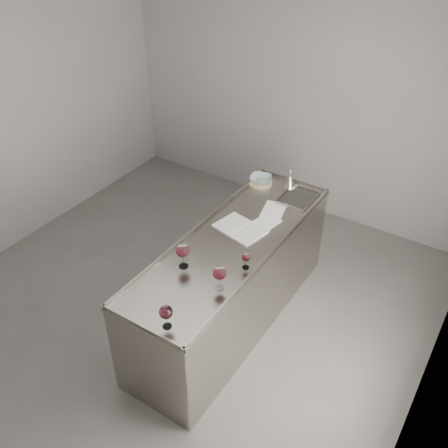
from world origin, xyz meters
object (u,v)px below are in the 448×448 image
Objects in this scene: counter at (232,282)px; ceramic_bowl at (261,179)px; wine_glass_middle at (166,313)px; wine_glass_left at (183,251)px; wine_funnel at (289,181)px; notebook at (240,228)px; wine_glass_right at (220,274)px; wine_glass_small at (246,258)px.

ceramic_bowl is at bearing 105.63° from counter.
counter is at bearing 97.16° from wine_glass_middle.
wine_funnel is (0.16, 1.57, -0.09)m from wine_glass_left.
notebook is 0.89m from wine_funnel.
wine_glass_left is 1.58m from wine_funnel.
counter is 1.14m from ceramic_bowl.
wine_glass_left is 1.15× the size of wine_glass_middle.
wine_glass_small is at bearing 81.95° from wine_glass_right.
wine_glass_right is 0.32m from wine_glass_small.
wine_glass_right is at bearing -8.19° from wine_glass_left.
wine_glass_right is (0.39, -0.06, -0.01)m from wine_glass_left.
ceramic_bowl is 0.29m from wine_funnel.
notebook is (-0.31, 0.43, -0.10)m from wine_glass_small.
wine_glass_middle is (0.14, -1.08, 0.60)m from counter.
ceramic_bowl is at bearing 108.23° from wine_glass_right.
wine_glass_middle is 0.86m from wine_glass_small.
counter is at bearing -74.37° from ceramic_bowl.
wine_funnel is (0.00, 1.08, 0.53)m from counter.
wine_glass_small reaches higher than notebook.
ceramic_bowl is at bearing -160.90° from wine_funnel.
wine_glass_middle is 2.11m from ceramic_bowl.
wine_glass_middle is at bearing -70.14° from notebook.
wine_funnel reaches higher than wine_glass_middle.
counter is at bearing 112.68° from wine_glass_right.
wine_glass_middle is 0.87× the size of ceramic_bowl.
wine_glass_left is 0.71m from notebook.
wine_glass_left is at bearing -87.74° from notebook.
wine_glass_right is (0.23, -0.55, 0.61)m from counter.
wine_glass_middle is 1.32× the size of wine_glass_small.
ceramic_bowl is (-0.24, 0.79, 0.04)m from notebook.
counter is 16.62× the size of wine_glass_small.
wine_glass_middle is at bearing -78.74° from ceramic_bowl.
wine_glass_right reaches higher than counter.
wine_glass_left is at bearing 171.81° from wine_glass_right.
counter is 0.81m from wine_glass_left.
ceramic_bowl reaches higher than notebook.
wine_glass_small is 0.71× the size of wine_funnel.
counter is 11.85× the size of wine_funnel.
wine_funnel is at bearing 98.01° from wine_glass_right.
wine_glass_left is 1.08× the size of wine_glass_right.
wine_funnel is (-0.23, 1.63, -0.08)m from wine_glass_right.
wine_glass_right is at bearing -58.02° from notebook.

